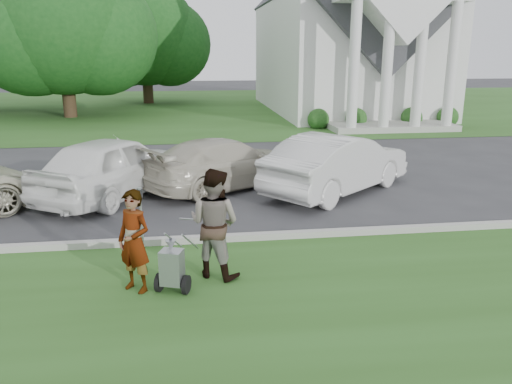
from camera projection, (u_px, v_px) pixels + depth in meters
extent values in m
plane|color=#333335|center=(248.00, 251.00, 9.79)|extent=(120.00, 120.00, 0.00)
cube|color=#2A4F1B|center=(273.00, 333.00, 6.93)|extent=(80.00, 7.00, 0.01)
cube|color=#2A4F1B|center=(203.00, 106.00, 35.54)|extent=(80.00, 30.00, 0.01)
cube|color=#9E9E93|center=(244.00, 237.00, 10.29)|extent=(80.00, 0.18, 0.15)
cube|color=white|center=(340.00, 56.00, 32.89)|extent=(9.00, 16.00, 7.00)
cube|color=#9E9E93|center=(391.00, 126.00, 25.03)|extent=(6.20, 2.60, 0.30)
cylinder|color=white|center=(354.00, 69.00, 22.99)|extent=(0.50, 0.50, 6.00)
cylinder|color=white|center=(387.00, 69.00, 23.20)|extent=(0.50, 0.50, 6.00)
cylinder|color=white|center=(420.00, 69.00, 23.40)|extent=(0.50, 0.50, 6.00)
cylinder|color=white|center=(452.00, 69.00, 23.61)|extent=(0.50, 0.50, 6.00)
sphere|color=#1E4C19|center=(318.00, 119.00, 25.35)|extent=(1.10, 1.10, 1.10)
sphere|color=#1E4C19|center=(356.00, 119.00, 25.61)|extent=(1.10, 1.10, 1.10)
sphere|color=#1E4C19|center=(412.00, 118.00, 26.00)|extent=(1.10, 1.10, 1.10)
sphere|color=#1E4C19|center=(448.00, 117.00, 26.26)|extent=(1.10, 1.10, 1.10)
cylinder|color=#332316|center=(68.00, 90.00, 29.30)|extent=(0.76, 0.76, 3.20)
sphere|color=#164817|center=(61.00, 20.00, 28.24)|extent=(8.40, 8.40, 8.40)
sphere|color=#164817|center=(98.00, 36.00, 29.00)|extent=(6.89, 6.89, 6.89)
sphere|color=#164817|center=(30.00, 31.00, 27.91)|extent=(7.22, 7.22, 7.22)
sphere|color=#164817|center=(9.00, 28.00, 30.96)|extent=(7.54, 7.54, 7.54)
cylinder|color=#332316|center=(148.00, 83.00, 37.48)|extent=(0.76, 0.76, 3.00)
sphere|color=#164817|center=(145.00, 33.00, 36.50)|extent=(7.60, 7.60, 7.60)
sphere|color=#164817|center=(169.00, 44.00, 37.22)|extent=(6.23, 6.23, 6.23)
sphere|color=#164817|center=(124.00, 41.00, 36.17)|extent=(6.54, 6.54, 6.54)
cylinder|color=black|center=(159.00, 282.00, 8.10)|extent=(0.17, 0.32, 0.31)
cylinder|color=black|center=(186.00, 285.00, 8.01)|extent=(0.17, 0.32, 0.31)
cylinder|color=#2D2D33|center=(173.00, 284.00, 8.06)|extent=(0.50, 0.21, 0.04)
cube|color=#979A9F|center=(172.00, 267.00, 7.98)|extent=(0.42, 0.38, 0.57)
cone|color=#979A9F|center=(171.00, 245.00, 7.88)|extent=(0.23, 0.23, 0.17)
cylinder|color=#2D2D33|center=(171.00, 240.00, 7.85)|extent=(0.04, 0.04, 0.06)
cylinder|color=#979A9F|center=(174.00, 240.00, 8.41)|extent=(0.28, 0.74, 0.55)
cylinder|color=#979A9F|center=(190.00, 242.00, 8.35)|extent=(0.28, 0.74, 0.55)
cylinder|color=#979A9F|center=(188.00, 219.00, 8.67)|extent=(0.32, 0.14, 0.03)
imported|color=#999999|center=(134.00, 242.00, 7.94)|extent=(0.73, 0.69, 1.69)
imported|color=#999999|center=(214.00, 224.00, 8.46)|extent=(1.17, 1.11, 1.90)
cylinder|color=#979A9F|center=(142.00, 227.00, 9.35)|extent=(0.04, 0.04, 1.18)
cube|color=#2D2D33|center=(140.00, 193.00, 9.17)|extent=(0.10, 0.07, 0.18)
cylinder|color=#979A9F|center=(139.00, 188.00, 9.15)|extent=(0.09, 0.09, 0.03)
imported|color=white|center=(114.00, 166.00, 13.27)|extent=(4.22, 5.22, 1.67)
imported|color=beige|center=(225.00, 163.00, 14.20)|extent=(5.17, 4.33, 1.42)
imported|color=silver|center=(338.00, 163.00, 13.70)|extent=(4.90, 4.47, 1.62)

